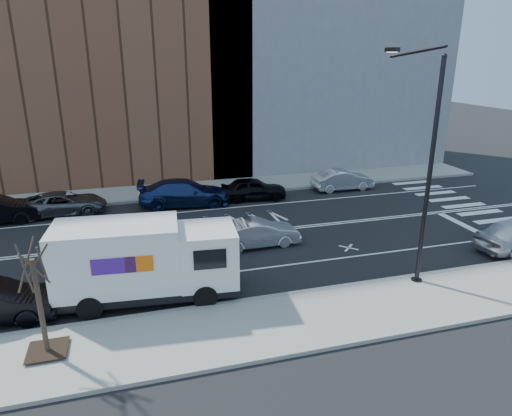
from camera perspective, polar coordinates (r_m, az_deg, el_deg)
ground at (r=23.96m, az=-5.09°, el=-3.52°), size 120.00×120.00×0.00m
sidewalk_near at (r=16.31m, az=1.10°, el=-14.57°), size 44.00×3.60×0.15m
sidewalk_far at (r=32.16m, az=-8.14°, el=2.32°), size 44.00×3.60×0.15m
curb_near at (r=17.77m, az=-0.63°, el=-11.49°), size 44.00×0.25×0.17m
curb_far at (r=30.45m, az=-7.66°, el=1.43°), size 44.00×0.25×0.17m
crosswalk at (r=30.98m, az=25.33°, el=-0.11°), size 3.00×14.00×0.01m
road_markings at (r=23.96m, az=-5.10°, el=-3.51°), size 40.00×8.60×0.01m
bldg_brick at (r=37.69m, az=-23.53°, el=20.24°), size 26.00×10.00×22.00m
bldg_concrete at (r=40.92m, az=7.86°, el=24.08°), size 20.00×10.00×26.00m
streetlight at (r=18.98m, az=20.17°, el=5.55°), size 0.44×4.02×9.34m
street_tree at (r=15.69m, az=-25.22°, el=-12.11°), size 1.20×1.20×3.75m
fedex_van at (r=17.82m, az=-13.70°, el=-6.33°), size 7.03×2.93×3.13m
far_parked_c at (r=29.18m, az=-22.91°, el=0.53°), size 4.86×2.29×1.34m
far_parked_d at (r=28.81m, az=-8.89°, el=1.90°), size 5.87×2.85×1.65m
far_parked_e at (r=29.66m, az=-0.33°, el=2.43°), size 4.43×2.16×1.46m
far_parked_f at (r=32.42m, az=10.79°, el=3.47°), size 4.31×1.56×1.41m
driving_sedan at (r=22.45m, az=0.24°, el=-3.15°), size 4.14×1.56×1.35m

